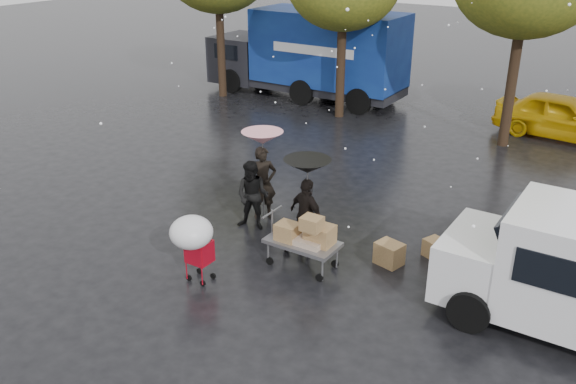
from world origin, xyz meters
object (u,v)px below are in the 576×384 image
Objects in this scene: person_pink at (263,183)px; person_black at (307,215)px; shopping_cart at (193,236)px; yellow_taxi at (563,117)px; blue_truck at (310,54)px; vendor_cart at (306,236)px.

person_pink is 1.89m from person_black.
yellow_taxi reaches higher than shopping_cart.
person_black is 0.38× the size of yellow_taxi.
yellow_taxi is at bearing -89.02° from person_black.
blue_truck is at bearing -42.60° from person_black.
vendor_cart is at bearing 136.59° from person_black.
blue_truck reaches higher than yellow_taxi.
person_black is at bearing 119.87° from vendor_cart.
person_black reaches higher than shopping_cart.
yellow_taxi is at bearing -0.06° from blue_truck.
person_pink reaches higher than person_black.
blue_truck reaches higher than vendor_cart.
vendor_cart is 0.35× the size of yellow_taxi.
person_black is at bearing 64.59° from shopping_cart.
shopping_cart is at bearing 168.39° from yellow_taxi.
blue_truck is at bearing 64.40° from person_pink.
yellow_taxi is (9.75, -0.01, -1.02)m from blue_truck.
person_black is 1.14× the size of shopping_cart.
yellow_taxi reaches higher than vendor_cart.
shopping_cart is (0.58, -3.18, 0.17)m from person_pink.
shopping_cart is at bearing -67.90° from blue_truck.
yellow_taxi is (2.76, 11.80, 0.01)m from vendor_cart.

